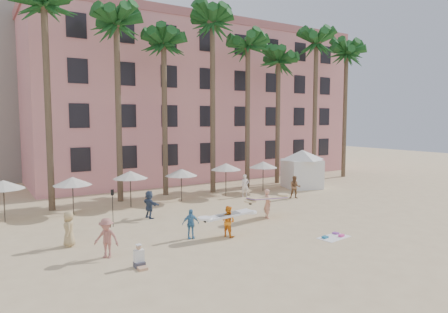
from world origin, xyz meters
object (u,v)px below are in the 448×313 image
pink_hotel (192,104)px  carrier_white (228,220)px  carrier_yellow (267,202)px  cabana (302,165)px

pink_hotel → carrier_white: pink_hotel is taller
pink_hotel → carrier_yellow: (-5.69, -21.22, -6.95)m
pink_hotel → cabana: 15.65m
carrier_yellow → carrier_white: bearing=-154.8°
carrier_yellow → carrier_white: (-4.27, -2.01, -0.15)m
carrier_white → carrier_yellow: bearing=25.2°
carrier_white → cabana: bearing=33.6°
pink_hotel → cabana: pink_hotel is taller
carrier_yellow → carrier_white: 4.72m
pink_hotel → carrier_white: (-9.96, -23.23, -7.10)m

